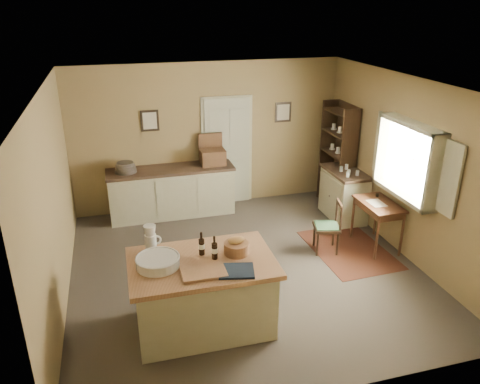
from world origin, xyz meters
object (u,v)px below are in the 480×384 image
object	(u,v)px
work_island	(202,292)
desk_chair	(327,227)
shelving_unit	(340,156)
sideboard	(172,190)
right_cabinet	(344,194)
writing_desk	(378,209)

from	to	relation	value
work_island	desk_chair	size ratio (longest dim) A/B	2.07
work_island	desk_chair	xyz separation A→B (m)	(2.23, 1.29, -0.07)
shelving_unit	sideboard	bearing A→B (deg)	172.63
work_island	sideboard	distance (m)	3.31
sideboard	right_cabinet	world-z (taller)	sideboard
sideboard	writing_desk	distance (m)	3.63
sideboard	right_cabinet	distance (m)	3.11
work_island	shelving_unit	xyz separation A→B (m)	(3.21, 2.91, 0.50)
sideboard	desk_chair	xyz separation A→B (m)	(2.13, -2.02, -0.07)
right_cabinet	sideboard	bearing A→B (deg)	161.96
right_cabinet	shelving_unit	world-z (taller)	shelving_unit
right_cabinet	shelving_unit	size ratio (longest dim) A/B	0.50
sideboard	writing_desk	size ratio (longest dim) A/B	2.72
shelving_unit	work_island	bearing A→B (deg)	-137.83
writing_desk	desk_chair	size ratio (longest dim) A/B	1.02
sideboard	shelving_unit	bearing A→B (deg)	-7.37
writing_desk	shelving_unit	world-z (taller)	shelving_unit
desk_chair	right_cabinet	distance (m)	1.34
desk_chair	shelving_unit	bearing A→B (deg)	73.30
desk_chair	shelving_unit	distance (m)	1.97
writing_desk	shelving_unit	bearing A→B (deg)	84.89
desk_chair	right_cabinet	xyz separation A→B (m)	(0.83, 1.05, 0.05)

